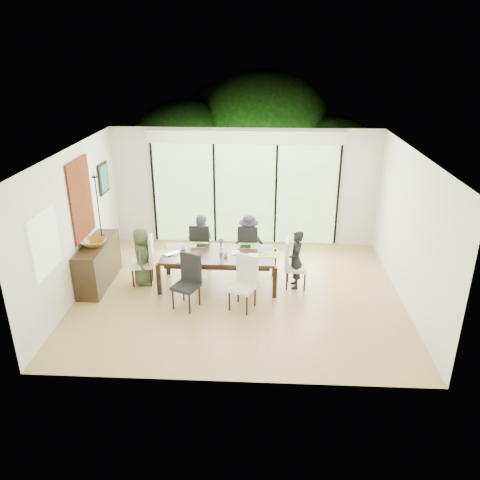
{
  "coord_description": "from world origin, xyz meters",
  "views": [
    {
      "loc": [
        0.42,
        -7.76,
        4.35
      ],
      "look_at": [
        0.0,
        0.25,
        1.0
      ],
      "focal_mm": 35.0,
      "sensor_mm": 36.0,
      "label": 1
    }
  ],
  "objects_px": {
    "chair_left_end": "(142,260)",
    "person_right_end": "(296,260)",
    "chair_far_left": "(201,244)",
    "person_far_right": "(249,242)",
    "vase": "(221,250)",
    "chair_right_end": "(297,264)",
    "sideboard": "(98,263)",
    "laptop": "(173,254)",
    "chair_near_left": "(186,283)",
    "person_left_end": "(142,256)",
    "person_far_left": "(201,241)",
    "table_top": "(218,255)",
    "chair_near_right": "(242,284)",
    "cup_c": "(260,250)",
    "bowl": "(94,243)",
    "cup_a": "(183,248)",
    "cup_b": "(226,254)",
    "chair_far_right": "(249,245)"
  },
  "relations": [
    {
      "from": "person_left_end",
      "to": "person_far_right",
      "type": "bearing_deg",
      "value": -67.45
    },
    {
      "from": "chair_near_left",
      "to": "laptop",
      "type": "distance_m",
      "value": 0.87
    },
    {
      "from": "person_far_right",
      "to": "bowl",
      "type": "height_order",
      "value": "person_far_right"
    },
    {
      "from": "vase",
      "to": "person_left_end",
      "type": "bearing_deg",
      "value": -178.13
    },
    {
      "from": "chair_right_end",
      "to": "cup_a",
      "type": "distance_m",
      "value": 2.22
    },
    {
      "from": "chair_far_left",
      "to": "vase",
      "type": "relative_size",
      "value": 9.17
    },
    {
      "from": "chair_near_right",
      "to": "bowl",
      "type": "bearing_deg",
      "value": -170.47
    },
    {
      "from": "chair_far_left",
      "to": "sideboard",
      "type": "height_order",
      "value": "chair_far_left"
    },
    {
      "from": "bowl",
      "to": "cup_b",
      "type": "bearing_deg",
      "value": 1.25
    },
    {
      "from": "chair_far_left",
      "to": "chair_near_right",
      "type": "relative_size",
      "value": 1.0
    },
    {
      "from": "chair_left_end",
      "to": "sideboard",
      "type": "xyz_separation_m",
      "value": [
        -0.84,
        -0.05,
        -0.06
      ]
    },
    {
      "from": "person_left_end",
      "to": "vase",
      "type": "height_order",
      "value": "person_left_end"
    },
    {
      "from": "table_top",
      "to": "person_far_left",
      "type": "distance_m",
      "value": 0.95
    },
    {
      "from": "cup_b",
      "to": "cup_c",
      "type": "height_order",
      "value": "cup_c"
    },
    {
      "from": "laptop",
      "to": "bowl",
      "type": "distance_m",
      "value": 1.51
    },
    {
      "from": "table_top",
      "to": "chair_right_end",
      "type": "xyz_separation_m",
      "value": [
        1.5,
        0.0,
        -0.15
      ]
    },
    {
      "from": "chair_left_end",
      "to": "person_right_end",
      "type": "distance_m",
      "value": 2.98
    },
    {
      "from": "chair_left_end",
      "to": "laptop",
      "type": "distance_m",
      "value": 0.68
    },
    {
      "from": "vase",
      "to": "cup_b",
      "type": "distance_m",
      "value": 0.18
    },
    {
      "from": "laptop",
      "to": "chair_far_left",
      "type": "bearing_deg",
      "value": 24.4
    },
    {
      "from": "chair_far_right",
      "to": "sideboard",
      "type": "height_order",
      "value": "chair_far_right"
    },
    {
      "from": "sideboard",
      "to": "chair_left_end",
      "type": "bearing_deg",
      "value": 3.7
    },
    {
      "from": "vase",
      "to": "laptop",
      "type": "relative_size",
      "value": 0.36
    },
    {
      "from": "chair_near_left",
      "to": "person_far_left",
      "type": "distance_m",
      "value": 1.7
    },
    {
      "from": "person_far_right",
      "to": "vase",
      "type": "distance_m",
      "value": 0.94
    },
    {
      "from": "laptop",
      "to": "cup_a",
      "type": "height_order",
      "value": "cup_a"
    },
    {
      "from": "chair_left_end",
      "to": "person_right_end",
      "type": "xyz_separation_m",
      "value": [
        2.98,
        0.0,
        0.08
      ]
    },
    {
      "from": "chair_near_left",
      "to": "vase",
      "type": "relative_size",
      "value": 9.17
    },
    {
      "from": "chair_near_left",
      "to": "cup_c",
      "type": "bearing_deg",
      "value": 59.84
    },
    {
      "from": "person_far_right",
      "to": "sideboard",
      "type": "xyz_separation_m",
      "value": [
        -2.89,
        -0.88,
        -0.15
      ]
    },
    {
      "from": "chair_near_left",
      "to": "person_far_left",
      "type": "relative_size",
      "value": 0.85
    },
    {
      "from": "person_far_left",
      "to": "sideboard",
      "type": "distance_m",
      "value": 2.09
    },
    {
      "from": "person_far_right",
      "to": "laptop",
      "type": "distance_m",
      "value": 1.68
    },
    {
      "from": "chair_far_left",
      "to": "person_far_right",
      "type": "distance_m",
      "value": 1.0
    },
    {
      "from": "cup_c",
      "to": "bowl",
      "type": "bearing_deg",
      "value": -175.37
    },
    {
      "from": "person_right_end",
      "to": "laptop",
      "type": "height_order",
      "value": "person_right_end"
    },
    {
      "from": "person_far_right",
      "to": "table_top",
      "type": "bearing_deg",
      "value": 48.01
    },
    {
      "from": "chair_right_end",
      "to": "person_far_right",
      "type": "relative_size",
      "value": 0.85
    },
    {
      "from": "table_top",
      "to": "chair_far_left",
      "type": "relative_size",
      "value": 2.18
    },
    {
      "from": "vase",
      "to": "sideboard",
      "type": "relative_size",
      "value": 0.07
    },
    {
      "from": "person_far_left",
      "to": "laptop",
      "type": "bearing_deg",
      "value": 69.36
    },
    {
      "from": "laptop",
      "to": "sideboard",
      "type": "bearing_deg",
      "value": 135.48
    },
    {
      "from": "chair_left_end",
      "to": "person_left_end",
      "type": "height_order",
      "value": "person_left_end"
    },
    {
      "from": "person_left_end",
      "to": "person_right_end",
      "type": "xyz_separation_m",
      "value": [
        2.96,
        0.0,
        0.0
      ]
    },
    {
      "from": "cup_a",
      "to": "cup_b",
      "type": "xyz_separation_m",
      "value": [
        0.85,
        -0.25,
        -0.0
      ]
    },
    {
      "from": "table_top",
      "to": "chair_near_right",
      "type": "xyz_separation_m",
      "value": [
        0.5,
        -0.87,
        -0.15
      ]
    },
    {
      "from": "chair_near_right",
      "to": "person_far_left",
      "type": "distance_m",
      "value": 1.95
    },
    {
      "from": "chair_near_left",
      "to": "person_far_right",
      "type": "xyz_separation_m",
      "value": [
        1.05,
        1.7,
        0.08
      ]
    },
    {
      "from": "sideboard",
      "to": "person_far_right",
      "type": "bearing_deg",
      "value": 17.01
    },
    {
      "from": "person_far_left",
      "to": "laptop",
      "type": "relative_size",
      "value": 3.91
    }
  ]
}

